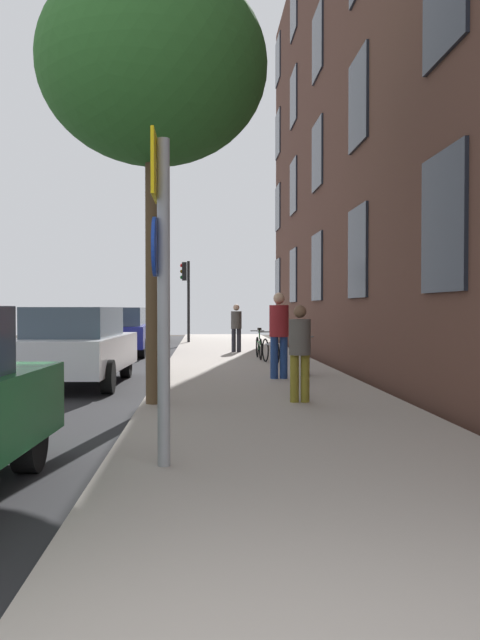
% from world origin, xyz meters
% --- Properties ---
extents(ground_plane, '(41.80, 41.80, 0.00)m').
position_xyz_m(ground_plane, '(-2.40, 15.00, 0.00)').
color(ground_plane, '#332D28').
extents(road_asphalt, '(7.00, 38.00, 0.01)m').
position_xyz_m(road_asphalt, '(-4.50, 15.00, 0.01)').
color(road_asphalt, '#232326').
rests_on(road_asphalt, ground).
extents(sidewalk, '(4.20, 38.00, 0.12)m').
position_xyz_m(sidewalk, '(1.10, 15.00, 0.06)').
color(sidewalk, '#9E9389').
rests_on(sidewalk, ground).
extents(building_facade, '(0.56, 27.00, 14.48)m').
position_xyz_m(building_facade, '(3.69, 14.50, 7.26)').
color(building_facade, '#513328').
rests_on(building_facade, ground).
extents(sign_post, '(0.16, 0.60, 3.12)m').
position_xyz_m(sign_post, '(-0.42, 4.08, 1.95)').
color(sign_post, gray).
rests_on(sign_post, sidewalk).
extents(traffic_light, '(0.43, 0.24, 3.55)m').
position_xyz_m(traffic_light, '(-0.76, 25.79, 2.55)').
color(traffic_light, black).
rests_on(traffic_light, sidewalk).
extents(tree_near, '(3.54, 3.54, 6.74)m').
position_xyz_m(tree_near, '(-0.79, 7.99, 5.33)').
color(tree_near, '#4C3823').
rests_on(tree_near, sidewalk).
extents(bicycle_0, '(0.42, 1.68, 0.93)m').
position_xyz_m(bicycle_0, '(2.32, 12.34, 0.48)').
color(bicycle_0, black).
rests_on(bicycle_0, sidewalk).
extents(bicycle_1, '(0.45, 1.70, 0.94)m').
position_xyz_m(bicycle_1, '(1.78, 14.88, 0.49)').
color(bicycle_1, black).
rests_on(bicycle_1, sidewalk).
extents(bicycle_2, '(0.42, 1.63, 0.91)m').
position_xyz_m(bicycle_2, '(1.62, 16.55, 0.47)').
color(bicycle_2, black).
rests_on(bicycle_2, sidewalk).
extents(pedestrian_0, '(0.45, 0.45, 1.54)m').
position_xyz_m(pedestrian_0, '(1.50, 7.99, 1.00)').
color(pedestrian_0, olive).
rests_on(pedestrian_0, sidewalk).
extents(pedestrian_1, '(0.57, 0.57, 1.82)m').
position_xyz_m(pedestrian_1, '(1.58, 11.32, 1.16)').
color(pedestrian_1, navy).
rests_on(pedestrian_1, sidewalk).
extents(pedestrian_2, '(0.51, 0.51, 1.62)m').
position_xyz_m(pedestrian_2, '(1.11, 19.45, 1.04)').
color(pedestrian_2, '#26262D').
rests_on(pedestrian_2, sidewalk).
extents(car_1, '(2.03, 4.38, 1.62)m').
position_xyz_m(car_1, '(-2.63, 11.27, 0.84)').
color(car_1, silver).
rests_on(car_1, road_asphalt).
extents(car_2, '(1.89, 4.53, 1.62)m').
position_xyz_m(car_2, '(-2.80, 19.60, 0.84)').
color(car_2, navy).
rests_on(car_2, road_asphalt).
extents(car_3, '(1.97, 4.21, 1.62)m').
position_xyz_m(car_3, '(-2.70, 27.94, 0.84)').
color(car_3, black).
rests_on(car_3, road_asphalt).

